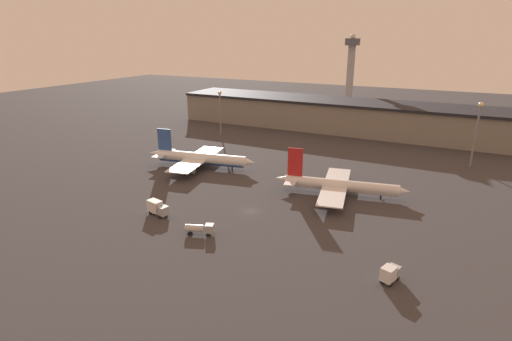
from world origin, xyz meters
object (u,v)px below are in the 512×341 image
Objects in this scene: airplane_1 at (339,185)px; service_vehicle_2 at (390,273)px; airplane_0 at (200,158)px; service_vehicle_0 at (200,229)px; control_tower at (351,68)px; service_vehicle_1 at (157,208)px.

airplane_1 is 45.43m from service_vehicle_2.
airplane_0 is 52.62m from service_vehicle_0.
service_vehicle_2 is at bearing -72.23° from airplane_1.
airplane_0 is 5.81× the size of service_vehicle_0.
control_tower is (-33.65, 137.59, 24.21)m from airplane_1.
airplane_0 is 1.04× the size of airplane_1.
control_tower is at bearing 71.07° from airplane_0.
service_vehicle_2 is 0.11× the size of control_tower.
airplane_1 is 7.87× the size of service_vehicle_2.
service_vehicle_2 is at bearing -72.64° from control_tower.
airplane_0 is 0.89× the size of control_tower.
airplane_1 is 53.67m from service_vehicle_1.
airplane_1 is at bearing 54.40° from service_vehicle_1.
airplane_1 reaches higher than service_vehicle_2.
service_vehicle_0 is 44.52m from service_vehicle_2.
airplane_0 is 5.97× the size of service_vehicle_1.
service_vehicle_0 is at bearing 109.24° from service_vehicle_2.
service_vehicle_1 reaches higher than service_vehicle_2.
airplane_1 is 143.70m from control_tower.
control_tower reaches higher than service_vehicle_0.
airplane_1 is at bearing 39.22° from service_vehicle_0.
service_vehicle_1 is 175.89m from control_tower.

